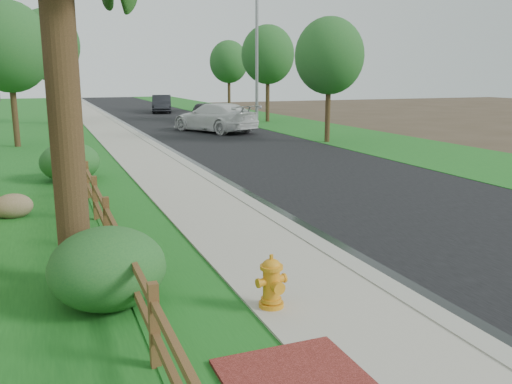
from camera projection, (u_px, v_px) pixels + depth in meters
name	position (u px, v px, depth m)	size (l,w,h in m)	color
ground	(424.00, 332.00, 7.41)	(120.00, 120.00, 0.00)	#392D1F
road	(173.00, 121.00, 40.87)	(8.00, 90.00, 0.02)	black
curb	(116.00, 122.00, 39.36)	(0.40, 90.00, 0.12)	#9A968C
wet_gutter	(121.00, 122.00, 39.49)	(0.50, 90.00, 0.00)	black
sidewalk	(98.00, 123.00, 38.89)	(2.20, 90.00, 0.10)	#9E9B8A
grass_strip	(70.00, 124.00, 38.22)	(1.60, 90.00, 0.06)	#175319
verge_far	(258.00, 118.00, 43.34)	(6.00, 90.00, 0.04)	#175319
ranch_fence	(100.00, 207.00, 11.81)	(0.12, 16.92, 1.10)	#4E331A
fire_hydrant	(272.00, 283.00, 7.92)	(0.53, 0.42, 0.80)	orange
white_suv	(215.00, 117.00, 32.79)	(2.44, 6.00, 1.74)	silver
dark_car_mid	(205.00, 112.00, 39.24)	(1.77, 4.39, 1.50)	black
dark_car_far	(162.00, 104.00, 49.37)	(1.67, 4.78, 1.57)	black
streetlight	(254.00, 38.00, 34.91)	(2.32, 0.66, 10.08)	gray
boulder	(13.00, 206.00, 13.19)	(0.93, 0.69, 0.62)	brown
shrub_b	(107.00, 268.00, 8.12)	(1.75, 1.75, 1.23)	#1B4D21
shrub_d	(70.00, 162.00, 17.69)	(1.91, 1.91, 1.30)	#1B4D21
tree_near_left	(9.00, 47.00, 25.13)	(3.85, 3.85, 6.82)	#322514
tree_near_right	(329.00, 56.00, 27.07)	(3.48, 3.48, 6.27)	#322514
tree_mid_left	(47.00, 45.00, 37.21)	(4.39, 4.39, 7.85)	#322514
tree_mid_right	(268.00, 55.00, 38.91)	(3.82, 3.82, 6.93)	#322514
tree_far_right	(229.00, 62.00, 49.74)	(3.53, 3.53, 6.50)	#322514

